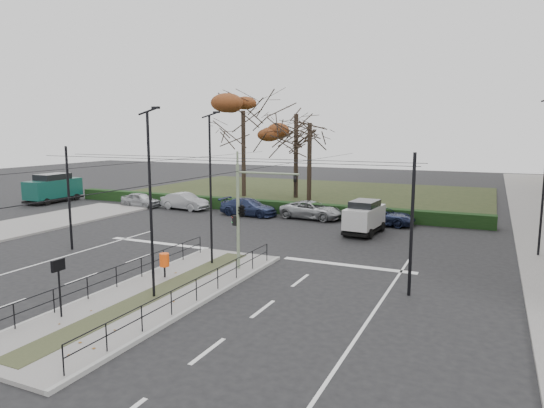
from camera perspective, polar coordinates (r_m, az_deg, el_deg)
The scene contains 21 objects.
ground at distance 23.13m, azimuth -9.56°, elevation -8.75°, with size 140.00×140.00×0.00m, color black.
median_island at distance 21.20m, azimuth -13.41°, elevation -10.30°, with size 4.40×15.00×0.14m, color slate.
park at distance 53.94m, azimuth 4.33°, elevation 1.33°, with size 38.00×26.00×0.10m, color #242D16.
hedge at distance 41.69m, azimuth -2.07°, elevation -0.17°, with size 38.00×1.00×1.00m, color black.
median_railing at distance 20.85m, azimuth -13.67°, elevation -8.02°, with size 4.14×13.24×0.92m.
catenary at distance 23.69m, azimuth -7.57°, elevation 0.20°, with size 20.00×34.00×6.00m.
traffic_light at distance 23.40m, azimuth -3.38°, elevation -0.54°, with size 3.54×1.97×5.15m.
litter_bin at distance 23.00m, azimuth -12.55°, elevation -6.48°, with size 0.44×0.44×1.13m.
info_panel at distance 19.20m, azimuth -23.83°, elevation -7.31°, with size 0.12×0.56×2.15m.
streetlamp_median_near at distance 19.82m, azimuth -14.06°, elevation 0.14°, with size 0.64×0.13×7.64m.
streetlamp_median_far at distance 24.41m, azimuth -7.21°, elevation 1.90°, with size 0.64×0.13×7.65m.
parked_car_first at distance 45.46m, azimuth -15.18°, elevation 0.47°, with size 1.56×3.87×1.32m, color #94979B.
parked_car_second at distance 43.14m, azimuth -10.22°, elevation 0.31°, with size 1.55×4.44×1.46m, color #94979B.
parked_car_third at distance 39.56m, azimuth -2.78°, elevation -0.36°, with size 1.96×4.82×1.40m, color #212A4D.
parked_car_fourth at distance 38.19m, azimuth 4.70°, elevation -0.71°, with size 2.29×4.97×1.38m, color #94979B.
white_van at distance 33.00m, azimuth 10.82°, elevation -1.44°, with size 2.18×4.26×2.26m.
green_van at distance 51.35m, azimuth -24.33°, elevation 1.77°, with size 2.46×5.74×2.77m.
rust_tree at distance 50.40m, azimuth -3.41°, elevation 10.89°, with size 9.31×9.31×11.56m.
bare_tree_center at distance 47.24m, azimuth 4.47°, elevation 8.82°, with size 5.70×5.70×9.98m.
bare_tree_near at distance 49.23m, azimuth 2.87°, elevation 9.83°, with size 7.13×7.13×11.20m.
parked_car_fifth at distance 36.55m, azimuth 12.95°, elevation -1.41°, with size 2.12×4.59×1.27m, color #212A4D.
Camera 1 is at (12.51, -18.21, 6.85)m, focal length 32.00 mm.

